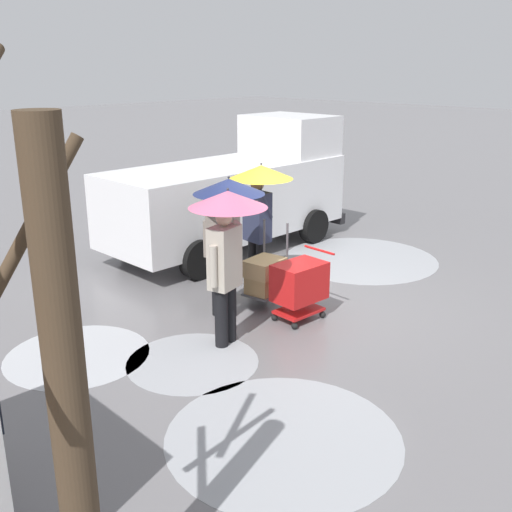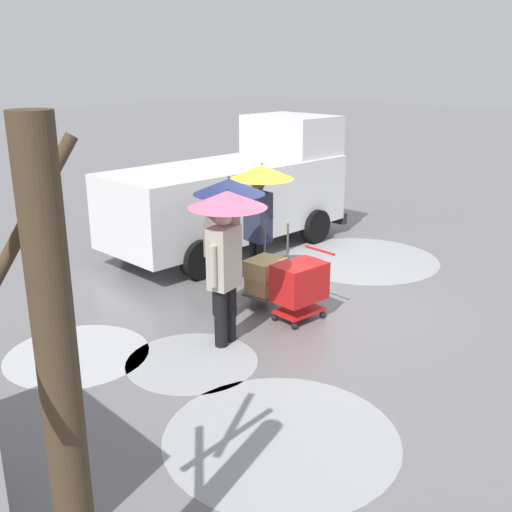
{
  "view_description": "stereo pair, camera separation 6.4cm",
  "coord_description": "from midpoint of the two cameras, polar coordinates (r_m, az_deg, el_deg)",
  "views": [
    {
      "loc": [
        -5.43,
        6.99,
        3.67
      ],
      "look_at": [
        0.26,
        1.12,
        1.05
      ],
      "focal_mm": 42.27,
      "sensor_mm": 36.0,
      "label": 1
    },
    {
      "loc": [
        -5.47,
        6.94,
        3.67
      ],
      "look_at": [
        0.26,
        1.12,
        1.05
      ],
      "focal_mm": 42.27,
      "sensor_mm": 36.0,
      "label": 2
    }
  ],
  "objects": [
    {
      "name": "bare_tree_near",
      "position": [
        3.76,
        -17.98,
        -12.22
      ],
      "size": [
        0.98,
        1.06,
        3.78
      ],
      "color": "#423323",
      "rests_on": "ground"
    },
    {
      "name": "shopping_cart_vendor",
      "position": [
        8.92,
        4.35,
        -2.64
      ],
      "size": [
        0.6,
        0.85,
        1.02
      ],
      "color": "red",
      "rests_on": "ground"
    },
    {
      "name": "hand_dolly_boxes",
      "position": [
        9.45,
        1.08,
        -1.89
      ],
      "size": [
        0.6,
        0.76,
        1.32
      ],
      "color": "#515156",
      "rests_on": "ground"
    },
    {
      "name": "pedestrian_white_side",
      "position": [
        7.87,
        -2.61,
        2.38
      ],
      "size": [
        1.04,
        1.04,
        2.15
      ],
      "color": "black",
      "rests_on": "ground"
    },
    {
      "name": "slush_patch_mid_street",
      "position": [
        6.47,
        2.69,
        -16.74
      ],
      "size": [
        2.45,
        2.45,
        0.01
      ],
      "primitive_type": "cylinder",
      "color": "#999BA0",
      "rests_on": "ground"
    },
    {
      "name": "cargo_van_parked_right",
      "position": [
        12.41,
        -1.61,
        6.19
      ],
      "size": [
        2.22,
        5.35,
        2.6
      ],
      "color": "white",
      "rests_on": "ground"
    },
    {
      "name": "pedestrian_pink_side",
      "position": [
        9.91,
        0.59,
        5.63
      ],
      "size": [
        1.04,
        1.04,
        2.15
      ],
      "color": "black",
      "rests_on": "ground"
    },
    {
      "name": "slush_patch_near_cluster",
      "position": [
        7.92,
        -5.84,
        -9.89
      ],
      "size": [
        1.7,
        1.7,
        0.01
      ],
      "primitive_type": "cylinder",
      "color": "#999BA0",
      "rests_on": "ground"
    },
    {
      "name": "slush_patch_under_van",
      "position": [
        8.39,
        -16.34,
        -8.91
      ],
      "size": [
        1.88,
        1.88,
        0.01
      ],
      "primitive_type": "cylinder",
      "color": "#ADAFB5",
      "rests_on": "ground"
    },
    {
      "name": "slush_patch_far_side",
      "position": [
        12.02,
        10.13,
        -0.28
      ],
      "size": [
        2.98,
        2.98,
        0.01
      ],
      "primitive_type": "cylinder",
      "color": "#999BA0",
      "rests_on": "ground"
    },
    {
      "name": "pedestrian_black_side",
      "position": [
        8.74,
        -2.6,
        3.96
      ],
      "size": [
        1.04,
        1.04,
        2.15
      ],
      "color": "black",
      "rests_on": "ground"
    },
    {
      "name": "ground_plane",
      "position": [
        9.58,
        6.04,
        -4.87
      ],
      "size": [
        90.0,
        90.0,
        0.0
      ],
      "primitive_type": "plane",
      "color": "slate"
    }
  ]
}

